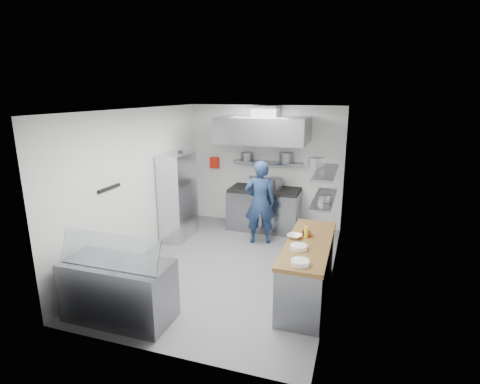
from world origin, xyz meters
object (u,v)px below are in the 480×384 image
(chef, at_px, (260,202))
(wire_rack, at_px, (178,196))
(gas_range, at_px, (264,210))
(display_case, at_px, (119,290))

(chef, height_order, wire_rack, wire_rack)
(gas_range, xyz_separation_m, chef, (0.11, -0.83, 0.43))
(wire_rack, bearing_deg, gas_range, 33.75)
(gas_range, bearing_deg, chef, -82.19)
(chef, distance_m, display_case, 3.49)
(gas_range, relative_size, wire_rack, 0.86)
(chef, height_order, display_case, chef)
(display_case, bearing_deg, wire_rack, 101.51)
(gas_range, xyz_separation_m, wire_rack, (-1.63, -1.09, 0.48))
(chef, bearing_deg, display_case, 52.38)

